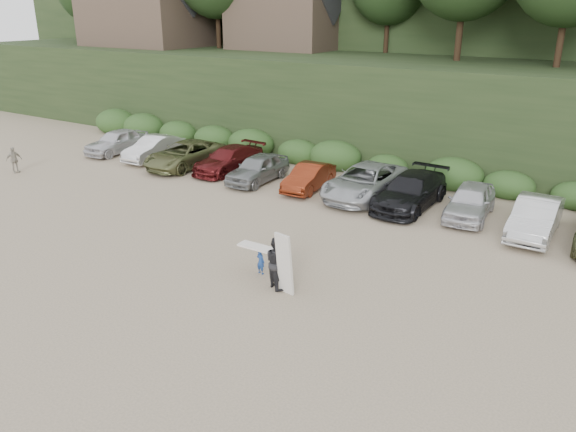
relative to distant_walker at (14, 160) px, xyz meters
The scene contains 5 objects.
ground 18.26m from the distant_walker, 10.95° to the right, with size 120.00×120.00×0.00m, color tan.
parked_cars 21.69m from the distant_walker, 17.65° to the left, with size 39.91×6.70×1.65m.
distant_walker is the anchor object (origin of this frame).
child_surfer 20.08m from the distant_walker, ahead, with size 1.77×0.50×1.06m.
adult_surfer 21.29m from the distant_walker, 10.10° to the right, with size 1.40×1.08×2.23m.
Camera 1 is at (12.70, -14.85, 9.27)m, focal length 35.00 mm.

